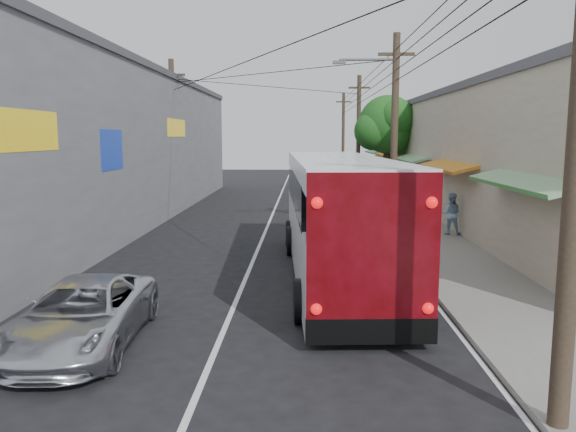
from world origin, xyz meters
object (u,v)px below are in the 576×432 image
object	(u,v)px
jeepney	(82,315)
parked_car_far	(337,183)
parked_car_mid	(341,192)
pedestrian_near	(420,213)
coach_bus	(337,215)
parked_suv	(349,207)
pedestrian_far	(451,214)

from	to	relation	value
jeepney	parked_car_far	bearing A→B (deg)	75.08
parked_car_mid	pedestrian_near	world-z (taller)	pedestrian_near
jeepney	coach_bus	bearing A→B (deg)	45.50
parked_suv	coach_bus	bearing A→B (deg)	-104.58
jeepney	parked_car_far	distance (m)	30.85
parked_car_far	pedestrian_far	xyz separation A→B (m)	(3.60, -17.88, 0.20)
parked_suv	parked_car_mid	size ratio (longest dim) A/B	1.11
pedestrian_near	pedestrian_far	world-z (taller)	pedestrian_far
jeepney	parked_suv	bearing A→B (deg)	65.56
parked_car_mid	parked_car_far	size ratio (longest dim) A/B	1.05
parked_car_mid	coach_bus	bearing A→B (deg)	-89.19
coach_bus	pedestrian_near	xyz separation A→B (m)	(3.82, 6.85, -0.86)
parked_suv	pedestrian_near	size ratio (longest dim) A/B	3.31
coach_bus	jeepney	world-z (taller)	coach_bus
parked_suv	pedestrian_far	xyz separation A→B (m)	(3.80, -3.70, 0.18)
jeepney	parked_suv	distance (m)	17.19
parked_car_far	pedestrian_far	size ratio (longest dim) A/B	2.73
coach_bus	pedestrian_far	size ratio (longest dim) A/B	7.20
parked_car_mid	pedestrian_far	world-z (taller)	pedestrian_far
parked_car_mid	parked_car_far	xyz separation A→B (m)	(0.20, 7.90, -0.07)
parked_car_mid	pedestrian_far	bearing A→B (deg)	-64.26
parked_car_far	parked_car_mid	bearing A→B (deg)	-94.46
parked_car_mid	pedestrian_far	size ratio (longest dim) A/B	2.88
parked_suv	parked_car_far	size ratio (longest dim) A/B	1.17
jeepney	pedestrian_far	bearing A→B (deg)	47.64
coach_bus	parked_car_far	bearing A→B (deg)	83.64
jeepney	pedestrian_far	distance (m)	15.95
jeepney	parked_car_far	size ratio (longest dim) A/B	0.99
parked_suv	pedestrian_near	xyz separation A→B (m)	(2.65, -3.28, 0.15)
parked_suv	pedestrian_far	size ratio (longest dim) A/B	3.19
parked_car_far	pedestrian_near	distance (m)	17.63
coach_bus	parked_suv	xyz separation A→B (m)	(1.17, 10.13, -1.01)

